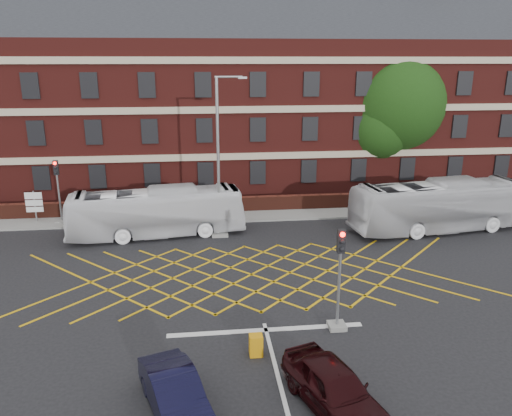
{
  "coord_description": "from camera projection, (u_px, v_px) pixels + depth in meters",
  "views": [
    {
      "loc": [
        -2.49,
        -21.34,
        10.58
      ],
      "look_at": [
        0.18,
        1.5,
        3.7
      ],
      "focal_mm": 35.0,
      "sensor_mm": 36.0,
      "label": 1
    }
  ],
  "objects": [
    {
      "name": "ground",
      "position": [
        256.0,
        292.0,
        23.61
      ],
      "size": [
        120.0,
        120.0,
        0.0
      ],
      "primitive_type": "plane",
      "color": "black",
      "rests_on": "ground"
    },
    {
      "name": "victorian_building",
      "position": [
        229.0,
        93.0,
        42.33
      ],
      "size": [
        51.0,
        12.17,
        20.4
      ],
      "color": "#551915",
      "rests_on": "ground"
    },
    {
      "name": "boundary_wall",
      "position": [
        235.0,
        205.0,
        35.83
      ],
      "size": [
        56.0,
        0.5,
        1.1
      ],
      "primitive_type": "cube",
      "color": "#4A1D13",
      "rests_on": "ground"
    },
    {
      "name": "far_pavement",
      "position": [
        236.0,
        215.0,
        35.02
      ],
      "size": [
        60.0,
        3.0,
        0.12
      ],
      "primitive_type": "cube",
      "color": "slate",
      "rests_on": "ground"
    },
    {
      "name": "box_junction_hatching",
      "position": [
        251.0,
        274.0,
        25.52
      ],
      "size": [
        8.22,
        8.22,
        0.02
      ],
      "primitive_type": "cube",
      "rotation": [
        0.0,
        0.0,
        0.79
      ],
      "color": "#CC990C",
      "rests_on": "ground"
    },
    {
      "name": "stop_line",
      "position": [
        266.0,
        330.0,
        20.28
      ],
      "size": [
        8.0,
        0.3,
        0.02
      ],
      "primitive_type": "cube",
      "color": "silver",
      "rests_on": "ground"
    },
    {
      "name": "bus_left",
      "position": [
        156.0,
        212.0,
        30.8
      ],
      "size": [
        11.02,
        3.82,
        3.01
      ],
      "primitive_type": "imported",
      "rotation": [
        0.0,
        0.0,
        1.69
      ],
      "color": "white",
      "rests_on": "ground"
    },
    {
      "name": "bus_right",
      "position": [
        440.0,
        206.0,
        31.71
      ],
      "size": [
        11.89,
        4.13,
        3.24
      ],
      "primitive_type": "imported",
      "rotation": [
        0.0,
        0.0,
        1.69
      ],
      "color": "silver",
      "rests_on": "ground"
    },
    {
      "name": "car_navy",
      "position": [
        175.0,
        394.0,
        15.34
      ],
      "size": [
        2.69,
        4.37,
        1.36
      ],
      "primitive_type": "imported",
      "rotation": [
        0.0,
        0.0,
        0.33
      ],
      "color": "black",
      "rests_on": "ground"
    },
    {
      "name": "car_maroon",
      "position": [
        334.0,
        388.0,
        15.52
      ],
      "size": [
        3.08,
        4.75,
        1.5
      ],
      "primitive_type": "imported",
      "rotation": [
        0.0,
        0.0,
        0.32
      ],
      "color": "black",
      "rests_on": "ground"
    },
    {
      "name": "deciduous_tree",
      "position": [
        393.0,
        111.0,
        40.54
      ],
      "size": [
        8.26,
        8.19,
        11.23
      ],
      "color": "black",
      "rests_on": "ground"
    },
    {
      "name": "traffic_light_near",
      "position": [
        339.0,
        289.0,
        19.93
      ],
      "size": [
        0.7,
        0.7,
        4.27
      ],
      "color": "slate",
      "rests_on": "ground"
    },
    {
      "name": "traffic_light_far",
      "position": [
        59.0,
        198.0,
        33.03
      ],
      "size": [
        0.7,
        0.7,
        4.27
      ],
      "color": "slate",
      "rests_on": "ground"
    },
    {
      "name": "street_lamp",
      "position": [
        220.0,
        183.0,
        30.25
      ],
      "size": [
        2.25,
        1.0,
        9.66
      ],
      "color": "slate",
      "rests_on": "ground"
    },
    {
      "name": "direction_signs",
      "position": [
        34.0,
        203.0,
        33.19
      ],
      "size": [
        1.1,
        0.16,
        2.2
      ],
      "color": "gray",
      "rests_on": "ground"
    },
    {
      "name": "utility_cabinet",
      "position": [
        256.0,
        345.0,
        18.47
      ],
      "size": [
        0.49,
        0.45,
        0.82
      ],
      "primitive_type": "cube",
      "color": "orange",
      "rests_on": "ground"
    }
  ]
}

